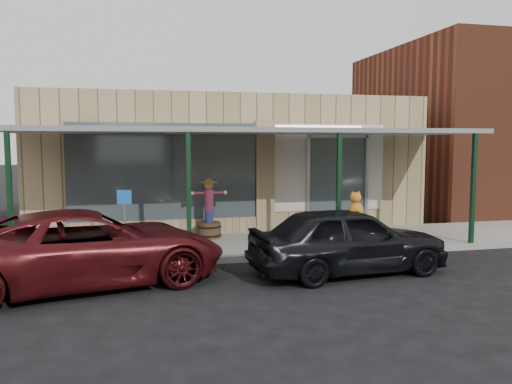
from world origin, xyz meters
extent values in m
plane|color=black|center=(0.00, 0.00, 0.00)|extent=(120.00, 120.00, 0.00)
cube|color=gray|center=(0.00, 3.60, 0.07)|extent=(40.00, 3.20, 0.15)
cube|color=tan|center=(0.00, 8.20, 2.10)|extent=(12.00, 6.00, 4.20)
cube|color=#445053|center=(-2.20, 5.05, 1.90)|extent=(5.20, 0.06, 2.80)
cube|color=#445053|center=(3.00, 5.18, 1.50)|extent=(1.80, 0.06, 2.80)
cube|color=tan|center=(0.70, 5.10, 1.70)|extent=(0.55, 0.30, 3.40)
cube|color=tan|center=(-2.20, 5.10, 0.35)|extent=(5.20, 0.30, 0.50)
cube|color=beige|center=(0.00, 5.17, 2.00)|extent=(9.00, 0.02, 2.60)
cube|color=white|center=(0.00, 5.14, 3.20)|extent=(7.50, 0.03, 0.10)
cube|color=gray|center=(0.00, 3.60, 3.05)|extent=(12.00, 3.00, 0.12)
cube|color=black|center=(-5.50, 2.15, 1.55)|extent=(0.10, 0.10, 2.95)
cube|color=black|center=(-1.80, 2.15, 1.55)|extent=(0.10, 0.10, 2.95)
cube|color=black|center=(1.80, 2.15, 1.55)|extent=(0.10, 0.10, 2.95)
cube|color=black|center=(5.50, 2.15, 1.55)|extent=(0.10, 0.10, 2.95)
cylinder|color=#4C2E1E|center=(-1.04, 4.42, 0.36)|extent=(0.81, 0.81, 0.43)
cylinder|color=navy|center=(-1.04, 4.42, 0.74)|extent=(0.30, 0.30, 0.32)
cylinder|color=maroon|center=(-1.04, 4.42, 1.19)|extent=(0.33, 0.33, 0.59)
sphere|color=tan|center=(-1.04, 4.42, 1.60)|extent=(0.24, 0.24, 0.24)
cone|color=tan|center=(-1.04, 4.42, 1.74)|extent=(0.39, 0.39, 0.15)
cylinder|color=#4C2E1E|center=(-4.00, 3.31, 0.35)|extent=(0.62, 0.62, 0.39)
ellipsoid|color=orange|center=(-4.00, 3.31, 0.67)|extent=(0.31, 0.31, 0.26)
cylinder|color=#4C471E|center=(-4.00, 3.31, 0.82)|extent=(0.04, 0.04, 0.06)
cylinder|color=gray|center=(-3.21, 2.43, 0.76)|extent=(0.04, 0.04, 1.23)
cube|color=blue|center=(-3.21, 2.43, 1.54)|extent=(0.32, 0.08, 0.32)
imported|color=black|center=(1.37, 0.58, 0.72)|extent=(4.35, 2.09, 1.43)
ellipsoid|color=#C17722|center=(1.92, 1.40, 1.17)|extent=(0.36, 0.30, 0.46)
sphere|color=#C17722|center=(1.92, 1.44, 1.49)|extent=(0.26, 0.26, 0.26)
cylinder|color=#1A762F|center=(1.92, 1.40, 1.35)|extent=(0.18, 0.18, 0.02)
imported|color=#4A0E12|center=(-3.86, 0.94, 0.73)|extent=(5.68, 3.56, 1.46)
camera|label=1|loc=(-2.86, -9.02, 2.74)|focal=35.00mm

